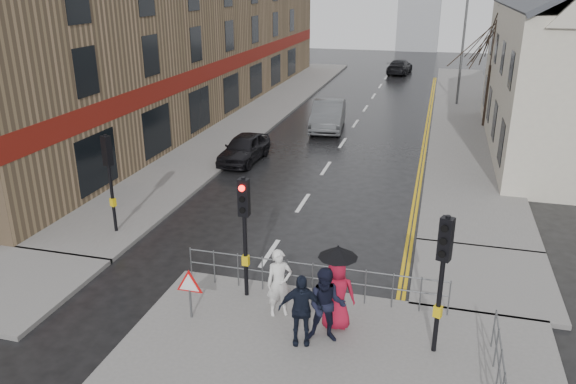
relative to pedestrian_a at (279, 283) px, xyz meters
The scene contains 22 objects.
ground 1.75m from the pedestrian_a, 160.47° to the left, with size 120.00×120.00×0.00m, color black.
left_pavement 24.76m from the pedestrian_a, 108.44° to the left, with size 4.00×44.00×0.14m, color #605E5B.
right_pavement 26.01m from the pedestrian_a, 78.51° to the left, with size 4.00×40.00×0.14m, color #605E5B.
pavement_bridge_right 6.31m from the pedestrian_a, 33.84° to the left, with size 4.00×4.20×0.14m, color #605E5B.
pavement_stub_left 7.90m from the pedestrian_a, behind, with size 4.00×4.20×0.14m, color #605E5B.
building_left_terrace 26.42m from the pedestrian_a, 120.67° to the left, with size 8.00×42.00×10.00m, color #937655.
traffic_signal_near_left 1.93m from the pedestrian_a, 149.36° to the left, with size 0.28×0.27×3.40m.
traffic_signal_near_right 4.16m from the pedestrian_a, ahead, with size 0.34×0.33×3.40m.
traffic_signal_far_left 7.79m from the pedestrian_a, 153.02° to the left, with size 0.34×0.33×3.40m.
guard_railing_front 1.25m from the pedestrian_a, 59.67° to the left, with size 7.14×0.04×1.00m.
guard_railing_side 5.66m from the pedestrian_a, 23.78° to the right, with size 0.04×4.54×1.00m.
warning_sign 2.25m from the pedestrian_a, 160.87° to the right, with size 0.80×0.07×1.35m.
street_lamp 29.06m from the pedestrian_a, 81.03° to the left, with size 1.83×0.25×8.00m.
tree_near 23.66m from the pedestrian_a, 74.63° to the left, with size 2.40×2.40×6.58m.
tree_far 31.38m from the pedestrian_a, 77.64° to the left, with size 2.40×2.40×5.64m.
pedestrian_a is the anchor object (origin of this frame).
pedestrian_b 1.58m from the pedestrian_a, 29.69° to the right, with size 0.91×0.71×1.88m, color black.
pedestrian_with_umbrella 1.53m from the pedestrian_a, ahead, with size 0.98×0.96×2.20m.
pedestrian_d 1.30m from the pedestrian_a, 51.71° to the right, with size 1.04×0.43×1.78m, color black.
car_parked 13.56m from the pedestrian_a, 113.12° to the left, with size 1.57×3.91×1.33m, color black.
car_mid 19.86m from the pedestrian_a, 97.77° to the left, with size 1.75×5.02×1.66m, color #45484A.
car_far 41.91m from the pedestrian_a, 90.48° to the left, with size 1.86×4.58×1.33m, color black.
Camera 1 is at (4.78, -12.39, 8.18)m, focal length 35.00 mm.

